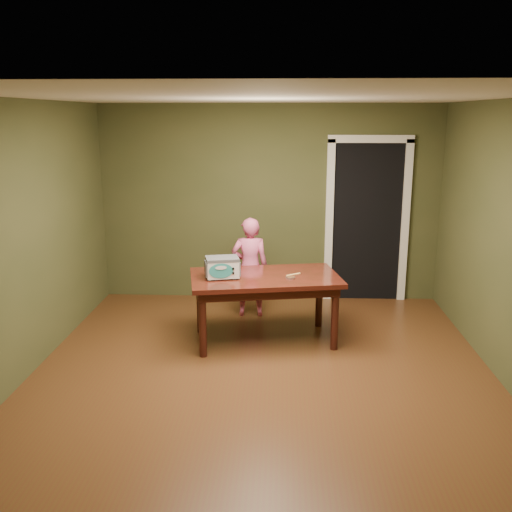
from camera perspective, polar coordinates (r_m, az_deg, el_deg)
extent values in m
plane|color=#4F2916|center=(5.60, 0.62, -11.99)|extent=(5.00, 5.00, 0.00)
cube|color=#464826|center=(7.62, 1.34, 5.26)|extent=(4.50, 0.02, 2.60)
cube|color=#464826|center=(2.79, -1.24, -10.41)|extent=(4.50, 0.02, 2.60)
cube|color=#464826|center=(5.71, -22.55, 1.24)|extent=(0.02, 5.00, 2.60)
cube|color=white|center=(5.04, 0.70, 15.65)|extent=(4.50, 5.00, 0.02)
cube|color=black|center=(8.04, 10.71, 3.67)|extent=(0.90, 0.60, 2.10)
cube|color=black|center=(7.73, 11.02, 3.25)|extent=(0.90, 0.02, 2.10)
cube|color=white|center=(7.66, 7.33, 3.30)|extent=(0.10, 0.06, 2.20)
cube|color=white|center=(7.80, 14.67, 3.15)|extent=(0.10, 0.06, 2.20)
cube|color=white|center=(7.59, 11.43, 11.41)|extent=(1.10, 0.06, 0.10)
cube|color=black|center=(6.21, 0.90, -2.20)|extent=(1.74, 1.17, 0.05)
cube|color=black|center=(6.23, 0.89, -2.86)|extent=(1.60, 1.03, 0.10)
cylinder|color=black|center=(5.93, -5.36, -6.85)|extent=(0.08, 0.08, 0.70)
cylinder|color=black|center=(6.59, -5.62, -4.71)|extent=(0.08, 0.08, 0.70)
cylinder|color=black|center=(6.14, 7.89, -6.20)|extent=(0.08, 0.08, 0.70)
cylinder|color=black|center=(6.78, 6.32, -4.20)|extent=(0.08, 0.08, 0.70)
cylinder|color=#4C4F54|center=(6.03, -4.59, -2.41)|extent=(0.02, 0.02, 0.01)
cylinder|color=#4C4F54|center=(6.20, -4.76, -1.94)|extent=(0.02, 0.02, 0.01)
cylinder|color=#4C4F54|center=(6.06, -1.97, -2.28)|extent=(0.02, 0.02, 0.01)
cylinder|color=#4C4F54|center=(6.23, -2.21, -1.82)|extent=(0.02, 0.02, 0.01)
cube|color=silver|center=(6.10, -3.40, -1.19)|extent=(0.38, 0.31, 0.19)
cube|color=#4C4F54|center=(6.08, -3.41, -0.26)|extent=(0.39, 0.32, 0.03)
cube|color=#4C4F54|center=(6.09, -5.04, -1.26)|extent=(0.06, 0.21, 0.15)
cube|color=#4C4F54|center=(6.13, -1.76, -1.11)|extent=(0.06, 0.21, 0.15)
ellipsoid|color=teal|center=(5.98, -3.53, -1.51)|extent=(0.25, 0.06, 0.16)
cylinder|color=black|center=(5.99, -2.29, -1.26)|extent=(0.03, 0.02, 0.02)
cylinder|color=black|center=(6.00, -2.29, -1.71)|extent=(0.02, 0.02, 0.02)
cylinder|color=silver|center=(6.10, 3.46, -2.18)|extent=(0.10, 0.10, 0.02)
cylinder|color=#50341A|center=(6.10, 3.46, -2.11)|extent=(0.09, 0.09, 0.01)
cube|color=#F0BF68|center=(6.24, 3.77, -1.85)|extent=(0.16, 0.13, 0.01)
imported|color=#DC5A89|center=(7.03, -0.62, -1.12)|extent=(0.47, 0.32, 1.24)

